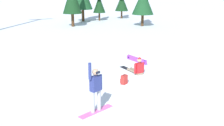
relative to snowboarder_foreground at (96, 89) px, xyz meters
The scene contains 7 objects.
ground_plane 4.10m from the snowboarder_foreground, ahead, with size 800.00×800.00×0.00m, color white.
snowboarder_foreground is the anchor object (origin of this frame).
snowboarder_midground 5.01m from the snowboarder_foreground, 42.61° to the left, with size 0.64×1.83×0.93m.
loose_snowboard_far_spare 7.26m from the snowboarder_foreground, 48.46° to the left, with size 0.45×1.90×0.28m.
backpack_red 3.27m from the snowboarder_foreground, 44.02° to the left, with size 0.38×0.36×0.47m.
pine_tree_broad 26.86m from the snowboarder_foreground, 67.71° to the left, with size 1.58×1.58×4.66m.
pine_tree_slender 29.27m from the snowboarder_foreground, 61.69° to the left, with size 1.82×1.82×4.68m.
Camera 1 is at (-7.34, -9.35, 4.60)m, focal length 44.29 mm.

